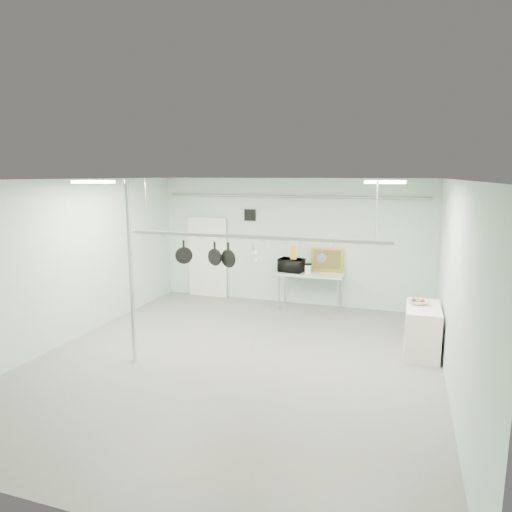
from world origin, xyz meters
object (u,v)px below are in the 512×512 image
(chrome_pole, at_px, (131,274))
(skillet_mid, at_px, (215,253))
(pot_rack, at_px, (252,235))
(side_cabinet, at_px, (422,330))
(microwave, at_px, (291,265))
(skillet_left, at_px, (184,252))
(fruit_bowl, at_px, (418,302))
(skillet_right, at_px, (228,255))
(coffee_canister, at_px, (308,269))
(prep_table, at_px, (311,276))

(chrome_pole, height_order, skillet_mid, chrome_pole)
(pot_rack, bearing_deg, chrome_pole, -154.65)
(chrome_pole, height_order, pot_rack, chrome_pole)
(chrome_pole, bearing_deg, side_cabinet, 22.41)
(microwave, relative_size, skillet_mid, 1.41)
(chrome_pole, distance_m, skillet_left, 1.09)
(pot_rack, relative_size, skillet_left, 11.09)
(side_cabinet, relative_size, skillet_mid, 2.82)
(chrome_pole, height_order, fruit_bowl, chrome_pole)
(skillet_right, bearing_deg, pot_rack, 19.44)
(chrome_pole, xyz_separation_m, skillet_right, (1.45, 0.90, 0.26))
(skillet_mid, bearing_deg, skillet_left, -164.76)
(coffee_canister, bearing_deg, skillet_left, -117.99)
(microwave, bearing_deg, pot_rack, 99.77)
(coffee_canister, xyz_separation_m, skillet_right, (-0.81, -3.19, 0.85))
(skillet_left, bearing_deg, skillet_right, -26.82)
(skillet_right, bearing_deg, coffee_canister, 95.27)
(fruit_bowl, bearing_deg, chrome_pole, -155.89)
(microwave, xyz_separation_m, skillet_mid, (-0.63, -3.29, 0.80))
(fruit_bowl, xyz_separation_m, skillet_right, (-3.30, -1.23, 0.92))
(microwave, distance_m, skillet_right, 3.40)
(pot_rack, bearing_deg, fruit_bowl, 23.27)
(fruit_bowl, xyz_separation_m, skillet_mid, (-3.56, -1.23, 0.93))
(skillet_left, relative_size, skillet_mid, 1.02)
(skillet_mid, bearing_deg, prep_table, 86.60)
(fruit_bowl, bearing_deg, coffee_canister, 141.81)
(skillet_mid, bearing_deg, chrome_pole, -127.58)
(skillet_left, bearing_deg, side_cabinet, -12.43)
(microwave, distance_m, skillet_left, 3.61)
(fruit_bowl, height_order, skillet_mid, skillet_mid)
(prep_table, xyz_separation_m, microwave, (-0.48, -0.01, 0.24))
(chrome_pole, xyz_separation_m, coffee_canister, (2.26, 4.09, -0.59))
(side_cabinet, height_order, coffee_canister, coffee_canister)
(chrome_pole, relative_size, side_cabinet, 2.67)
(microwave, height_order, fruit_bowl, microwave)
(coffee_canister, bearing_deg, prep_table, 68.53)
(pot_rack, relative_size, fruit_bowl, 14.02)
(prep_table, height_order, skillet_right, skillet_right)
(fruit_bowl, height_order, skillet_right, skillet_right)
(microwave, bearing_deg, skillet_mid, 87.48)
(chrome_pole, height_order, side_cabinet, chrome_pole)
(side_cabinet, relative_size, skillet_left, 2.77)
(microwave, relative_size, coffee_canister, 2.76)
(coffee_canister, relative_size, fruit_bowl, 0.63)
(microwave, xyz_separation_m, skillet_left, (-1.26, -3.29, 0.80))
(prep_table, distance_m, coffee_canister, 0.22)
(fruit_bowl, distance_m, skillet_right, 3.64)
(side_cabinet, height_order, pot_rack, pot_rack)
(chrome_pole, relative_size, pot_rack, 0.67)
(microwave, height_order, skillet_mid, skillet_mid)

